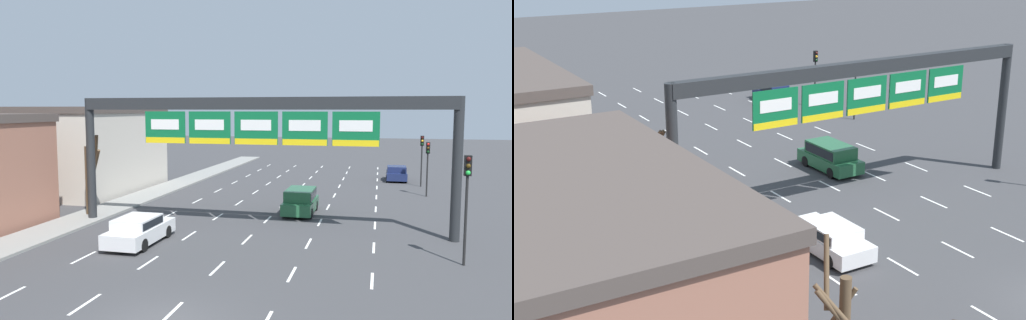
% 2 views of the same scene
% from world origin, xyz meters
% --- Properties ---
extents(lane_dashes, '(13.32, 67.00, 0.01)m').
position_xyz_m(lane_dashes, '(0.00, 13.50, 0.00)').
color(lane_dashes, white).
rests_on(lane_dashes, ground_plane).
extents(sign_gantry, '(21.92, 0.70, 7.61)m').
position_xyz_m(sign_gantry, '(-0.00, 13.28, 6.13)').
color(sign_gantry, '#232628').
rests_on(sign_gantry, ground_plane).
extents(building_far, '(11.44, 13.29, 7.13)m').
position_xyz_m(building_far, '(-18.71, 23.60, 3.57)').
color(building_far, beige).
rests_on(building_far, ground_plane).
extents(car_navy, '(1.93, 3.91, 1.46)m').
position_xyz_m(car_navy, '(8.40, 35.82, 0.78)').
color(car_navy, '#19234C').
rests_on(car_navy, ground_plane).
extents(car_white, '(1.99, 4.71, 1.45)m').
position_xyz_m(car_white, '(-5.19, 8.84, 0.77)').
color(car_white, silver).
rests_on(car_white, ground_plane).
extents(suv_green, '(1.95, 4.41, 1.67)m').
position_xyz_m(suv_green, '(1.72, 18.32, 0.93)').
color(suv_green, '#235B38').
rests_on(suv_green, ground_plane).
extents(traffic_light_near_gantry, '(0.30, 0.35, 4.59)m').
position_xyz_m(traffic_light_near_gantry, '(10.44, 32.55, 3.28)').
color(traffic_light_near_gantry, black).
rests_on(traffic_light_near_gantry, ground_plane).
extents(traffic_light_mid_block, '(0.30, 0.35, 4.93)m').
position_xyz_m(traffic_light_mid_block, '(10.53, 9.03, 3.51)').
color(traffic_light_mid_block, black).
rests_on(traffic_light_mid_block, ground_plane).
extents(traffic_light_far_end, '(0.30, 0.35, 4.35)m').
position_xyz_m(traffic_light_far_end, '(10.48, 27.25, 3.12)').
color(traffic_light_far_end, black).
rests_on(traffic_light_far_end, ground_plane).
extents(tree_bare_third, '(1.09, 1.09, 5.16)m').
position_xyz_m(tree_bare_third, '(-11.42, 14.29, 2.72)').
color(tree_bare_third, brown).
rests_on(tree_bare_third, sidewalk_left).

